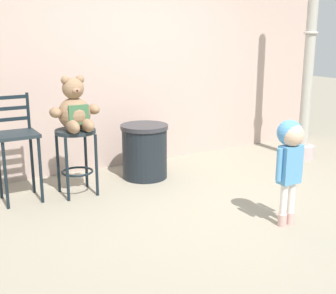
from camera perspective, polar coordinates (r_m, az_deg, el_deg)
ground_plane at (r=4.62m, az=6.56°, el=-7.66°), size 24.00×24.00×0.00m
building_wall at (r=6.05m, az=-5.00°, el=16.43°), size 6.39×0.30×3.90m
bar_stool_with_teddy at (r=4.93m, az=-11.58°, el=-0.05°), size 0.43×0.43×0.72m
teddy_bear at (r=4.82m, az=-11.72°, el=4.60°), size 0.53×0.48×0.57m
child_walking at (r=4.13m, az=15.23°, el=-0.37°), size 0.31×0.25×0.98m
trash_bin at (r=5.44m, az=-2.98°, el=-0.52°), size 0.57×0.57×0.66m
lamppost at (r=6.45m, az=17.33°, el=8.94°), size 0.33×0.33×2.98m
bar_chair_empty at (r=4.88m, az=-18.67°, el=0.84°), size 0.41×0.41×1.11m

